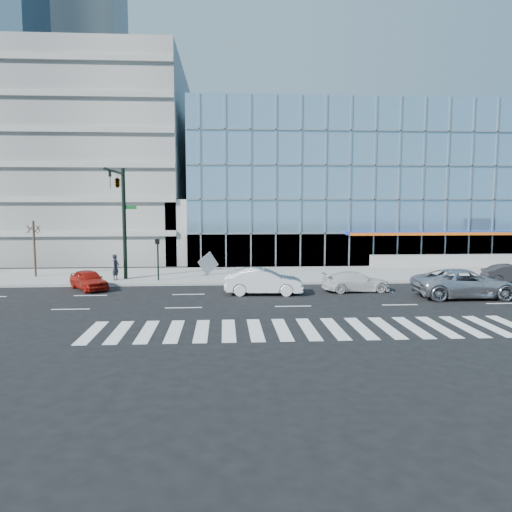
# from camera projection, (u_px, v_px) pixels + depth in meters

# --- Properties ---
(ground) EXTENTS (160.00, 160.00, 0.00)m
(ground) POSITION_uv_depth(u_px,v_px,m) (284.00, 293.00, 31.40)
(ground) COLOR black
(ground) RESTS_ON ground
(sidewalk) EXTENTS (120.00, 8.00, 0.15)m
(sidewalk) POSITION_uv_depth(u_px,v_px,m) (272.00, 274.00, 39.33)
(sidewalk) COLOR gray
(sidewalk) RESTS_ON ground
(theatre_building) EXTENTS (42.00, 26.00, 15.00)m
(theatre_building) POSITION_uv_depth(u_px,v_px,m) (378.00, 187.00, 57.32)
(theatre_building) COLOR #78A7C8
(theatre_building) RESTS_ON ground
(parking_garage) EXTENTS (24.00, 24.00, 20.00)m
(parking_garage) POSITION_uv_depth(u_px,v_px,m) (76.00, 164.00, 54.86)
(parking_garage) COLOR gray
(parking_garage) RESTS_ON ground
(ramp_block) EXTENTS (6.00, 8.00, 6.00)m
(ramp_block) POSITION_uv_depth(u_px,v_px,m) (201.00, 231.00, 48.56)
(ramp_block) COLOR gray
(ramp_block) RESTS_ON ground
(tower_backdrop) EXTENTS (14.00, 14.00, 48.00)m
(tower_backdrop) POSITION_uv_depth(u_px,v_px,m) (87.00, 108.00, 96.41)
(tower_backdrop) COLOR gray
(tower_backdrop) RESTS_ON ground
(traffic_signal) EXTENTS (1.14, 5.74, 8.00)m
(traffic_signal) POSITION_uv_depth(u_px,v_px,m) (119.00, 196.00, 34.58)
(traffic_signal) COLOR black
(traffic_signal) RESTS_ON sidewalk
(ped_signal_post) EXTENTS (0.30, 0.33, 3.00)m
(ped_signal_post) POSITION_uv_depth(u_px,v_px,m) (158.00, 253.00, 35.54)
(ped_signal_post) COLOR black
(ped_signal_post) RESTS_ON sidewalk
(street_tree_near) EXTENTS (1.10, 1.10, 4.23)m
(street_tree_near) POSITION_uv_depth(u_px,v_px,m) (34.00, 228.00, 37.29)
(street_tree_near) COLOR #332319
(street_tree_near) RESTS_ON sidewalk
(silver_suv) EXTENTS (6.21, 2.97, 1.71)m
(silver_suv) POSITION_uv_depth(u_px,v_px,m) (466.00, 284.00, 29.86)
(silver_suv) COLOR silver
(silver_suv) RESTS_ON ground
(white_suv) EXTENTS (4.47, 2.03, 1.27)m
(white_suv) POSITION_uv_depth(u_px,v_px,m) (356.00, 282.00, 32.01)
(white_suv) COLOR silver
(white_suv) RESTS_ON ground
(white_sedan) EXTENTS (4.93, 2.01, 1.59)m
(white_sedan) POSITION_uv_depth(u_px,v_px,m) (264.00, 282.00, 30.98)
(white_sedan) COLOR silver
(white_sedan) RESTS_ON ground
(dark_sedan) EXTENTS (4.13, 1.91, 1.31)m
(dark_sedan) POSITION_uv_depth(u_px,v_px,m) (512.00, 274.00, 35.39)
(dark_sedan) COLOR black
(dark_sedan) RESTS_ON ground
(red_sedan) EXTENTS (3.44, 4.01, 1.30)m
(red_sedan) POSITION_uv_depth(u_px,v_px,m) (89.00, 280.00, 32.70)
(red_sedan) COLOR #9C140C
(red_sedan) RESTS_ON ground
(pedestrian) EXTENTS (0.60, 0.77, 1.86)m
(pedestrian) POSITION_uv_depth(u_px,v_px,m) (116.00, 267.00, 35.82)
(pedestrian) COLOR black
(pedestrian) RESTS_ON sidewalk
(tilted_panel) EXTENTS (1.59, 0.98, 1.81)m
(tilted_panel) POSITION_uv_depth(u_px,v_px,m) (208.00, 263.00, 38.30)
(tilted_panel) COLOR #A9A9A9
(tilted_panel) RESTS_ON sidewalk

